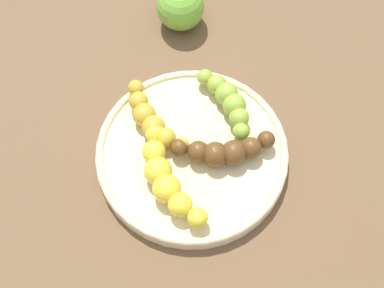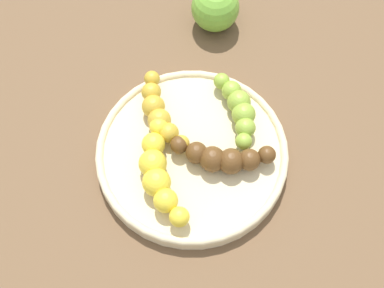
{
  "view_description": "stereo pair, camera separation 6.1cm",
  "coord_description": "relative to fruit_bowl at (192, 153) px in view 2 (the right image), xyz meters",
  "views": [
    {
      "loc": [
        -0.18,
        -0.21,
        0.59
      ],
      "look_at": [
        0.0,
        0.0,
        0.04
      ],
      "focal_mm": 47.78,
      "sensor_mm": 36.0,
      "label": 1
    },
    {
      "loc": [
        -0.13,
        -0.24,
        0.59
      ],
      "look_at": [
        0.0,
        0.0,
        0.04
      ],
      "focal_mm": 47.78,
      "sensor_mm": 36.0,
      "label": 2
    }
  ],
  "objects": [
    {
      "name": "ground_plane",
      "position": [
        0.0,
        0.0,
        -0.01
      ],
      "size": [
        2.4,
        2.4,
        0.0
      ],
      "primitive_type": "plane",
      "color": "brown"
    },
    {
      "name": "fruit_bowl",
      "position": [
        0.0,
        0.0,
        0.0
      ],
      "size": [
        0.24,
        0.24,
        0.02
      ],
      "color": "beige",
      "rests_on": "ground_plane"
    },
    {
      "name": "banana_yellow",
      "position": [
        -0.05,
        -0.01,
        0.02
      ],
      "size": [
        0.06,
        0.14,
        0.03
      ],
      "rotation": [
        0.0,
        0.0,
        2.87
      ],
      "color": "yellow",
      "rests_on": "fruit_bowl"
    },
    {
      "name": "banana_overripe",
      "position": [
        0.02,
        -0.03,
        0.02
      ],
      "size": [
        0.11,
        0.08,
        0.03
      ],
      "rotation": [
        0.0,
        0.0,
        4.09
      ],
      "color": "#593819",
      "rests_on": "fruit_bowl"
    },
    {
      "name": "banana_green",
      "position": [
        0.08,
        0.02,
        0.02
      ],
      "size": [
        0.05,
        0.11,
        0.03
      ],
      "rotation": [
        0.0,
        0.0,
        6.07
      ],
      "color": "#8CAD38",
      "rests_on": "fruit_bowl"
    },
    {
      "name": "banana_spotted",
      "position": [
        -0.01,
        0.06,
        0.02
      ],
      "size": [
        0.05,
        0.12,
        0.03
      ],
      "rotation": [
        0.0,
        0.0,
        3.03
      ],
      "color": "gold",
      "rests_on": "fruit_bowl"
    },
    {
      "name": "apple_green",
      "position": [
        0.13,
        0.18,
        0.02
      ],
      "size": [
        0.07,
        0.07,
        0.07
      ],
      "primitive_type": "sphere",
      "color": "#72B238",
      "rests_on": "ground_plane"
    }
  ]
}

